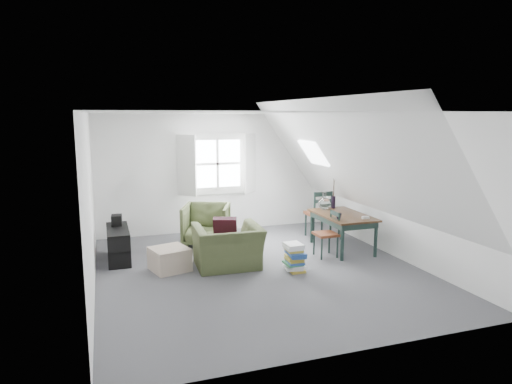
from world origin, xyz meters
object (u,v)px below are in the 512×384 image
object	(u,v)px
dining_chair_far	(319,213)
media_shelf	(118,246)
armchair_near	(228,267)
magazine_stack	(295,257)
armchair_far	(207,244)
dining_table	(342,219)
ottoman	(170,259)
dining_chair_near	(328,233)

from	to	relation	value
dining_chair_far	media_shelf	xyz separation A→B (m)	(-3.91, -0.24, -0.26)
armchair_near	magazine_stack	xyz separation A→B (m)	(0.96, -0.52, 0.23)
armchair_near	armchair_far	size ratio (longest dim) A/B	1.23
armchair_near	dining_table	xyz separation A→B (m)	(2.27, 0.29, 0.58)
ottoman	dining_table	distance (m)	3.22
armchair_near	magazine_stack	bearing A→B (deg)	153.64
media_shelf	magazine_stack	world-z (taller)	media_shelf
ottoman	magazine_stack	xyz separation A→B (m)	(1.88, -0.69, 0.04)
armchair_near	ottoman	bearing A→B (deg)	-7.62
dining_table	magazine_stack	distance (m)	1.58
dining_chair_near	media_shelf	xyz separation A→B (m)	(-3.50, 0.94, -0.17)
dining_chair_near	dining_table	bearing A→B (deg)	100.19
armchair_near	magazine_stack	size ratio (longest dim) A/B	2.37
media_shelf	magazine_stack	distance (m)	3.02
ottoman	dining_chair_near	distance (m)	2.76
armchair_far	ottoman	distance (m)	1.55
ottoman	dining_table	bearing A→B (deg)	2.34
armchair_far	magazine_stack	distance (m)	2.19
ottoman	dining_chair_near	size ratio (longest dim) A/B	0.69
ottoman	dining_table	world-z (taller)	dining_table
dining_table	dining_chair_near	size ratio (longest dim) A/B	1.67
armchair_far	dining_table	distance (m)	2.63
magazine_stack	dining_chair_far	bearing A→B (deg)	53.23
armchair_far	magazine_stack	xyz separation A→B (m)	(1.00, -1.94, 0.23)
armchair_near	dining_chair_near	bearing A→B (deg)	-177.25
ottoman	armchair_near	bearing A→B (deg)	-9.95
armchair_far	ottoman	world-z (taller)	armchair_far
dining_table	media_shelf	size ratio (longest dim) A/B	1.24
dining_chair_far	armchair_near	bearing A→B (deg)	33.42
dining_table	ottoman	bearing A→B (deg)	-172.97
armchair_near	magazine_stack	world-z (taller)	magazine_stack
armchair_near	armchair_far	xyz separation A→B (m)	(-0.04, 1.42, 0.00)
dining_table	armchair_near	bearing A→B (deg)	-167.96
armchair_near	dining_chair_far	world-z (taller)	dining_chair_far
armchair_near	dining_table	distance (m)	2.36
dining_chair_far	magazine_stack	world-z (taller)	dining_chair_far
armchair_far	media_shelf	bearing A→B (deg)	-142.47
ottoman	dining_chair_near	bearing A→B (deg)	-3.11
magazine_stack	media_shelf	bearing A→B (deg)	150.79
dining_table	dining_chair_far	bearing A→B (deg)	96.72
armchair_near	media_shelf	size ratio (longest dim) A/B	0.99
dining_table	dining_chair_far	xyz separation A→B (m)	(-0.03, 0.89, -0.07)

